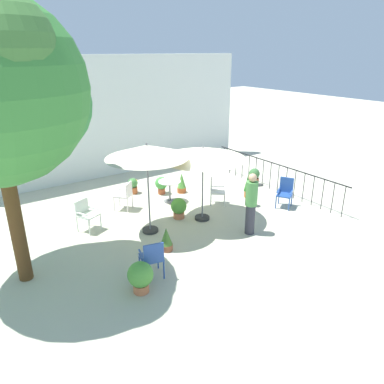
% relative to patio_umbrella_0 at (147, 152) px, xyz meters
% --- Properties ---
extents(ground_plane, '(60.00, 60.00, 0.00)m').
position_rel_patio_umbrella_0_xyz_m(ground_plane, '(1.54, 0.24, -2.27)').
color(ground_plane, '#BDBBA1').
extents(villa_facade, '(11.41, 0.30, 4.57)m').
position_rel_patio_umbrella_0_xyz_m(villa_facade, '(1.54, 5.30, 0.01)').
color(villa_facade, silver).
rests_on(villa_facade, ground).
extents(terrace_railing, '(0.03, 5.88, 1.01)m').
position_rel_patio_umbrella_0_xyz_m(terrace_railing, '(5.16, 0.24, -1.59)').
color(terrace_railing, black).
rests_on(terrace_railing, ground).
extents(patio_umbrella_0, '(2.16, 2.16, 2.52)m').
position_rel_patio_umbrella_0_xyz_m(patio_umbrella_0, '(0.00, 0.00, 0.00)').
color(patio_umbrella_0, '#2D2D2D').
rests_on(patio_umbrella_0, ground).
extents(patio_umbrella_1, '(2.44, 2.44, 2.23)m').
position_rel_patio_umbrella_0_xyz_m(patio_umbrella_1, '(1.66, -0.19, -0.26)').
color(patio_umbrella_1, '#2D2D2D').
rests_on(patio_umbrella_1, ground).
extents(cafe_table_0, '(0.73, 0.73, 0.72)m').
position_rel_patio_umbrella_0_xyz_m(cafe_table_0, '(1.58, 1.50, -1.77)').
color(cafe_table_0, white).
rests_on(cafe_table_0, ground).
extents(patio_chair_0, '(0.64, 0.63, 0.94)m').
position_rel_patio_umbrella_0_xyz_m(patio_chair_0, '(2.68, 0.48, -1.75)').
color(patio_chair_0, white).
rests_on(patio_chair_0, ground).
extents(patio_chair_1, '(0.64, 0.64, 0.89)m').
position_rel_patio_umbrella_0_xyz_m(patio_chair_1, '(-1.39, 1.10, -1.74)').
color(patio_chair_1, white).
rests_on(patio_chair_1, ground).
extents(patio_chair_2, '(0.65, 0.65, 0.91)m').
position_rel_patio_umbrella_0_xyz_m(patio_chair_2, '(0.11, 1.75, -1.74)').
color(patio_chair_2, white).
rests_on(patio_chair_2, ground).
extents(patio_chair_3, '(0.63, 0.62, 0.94)m').
position_rel_patio_umbrella_0_xyz_m(patio_chair_3, '(4.40, -0.95, -1.75)').
color(patio_chair_3, '#284E98').
rests_on(patio_chair_3, ground).
extents(patio_chair_4, '(0.56, 0.58, 0.92)m').
position_rel_patio_umbrella_0_xyz_m(patio_chair_4, '(-1.03, -1.97, -1.74)').
color(patio_chair_4, '#294B97').
rests_on(patio_chair_4, ground).
extents(potted_plant_0, '(0.48, 0.48, 0.62)m').
position_rel_patio_umbrella_0_xyz_m(potted_plant_0, '(1.14, 0.28, -1.93)').
color(potted_plant_0, '#C37149').
rests_on(potted_plant_0, ground).
extents(potted_plant_1, '(0.41, 0.39, 0.64)m').
position_rel_patio_umbrella_0_xyz_m(potted_plant_1, '(5.00, 1.05, -1.94)').
color(potted_plant_1, '#9A4F2F').
rests_on(potted_plant_1, ground).
extents(potted_plant_2, '(0.28, 0.28, 0.85)m').
position_rel_patio_umbrella_0_xyz_m(potted_plant_2, '(3.97, 0.30, -1.82)').
color(potted_plant_2, '#BD6D39').
rests_on(potted_plant_2, ground).
extents(potted_plant_3, '(0.24, 0.24, 0.49)m').
position_rel_patio_umbrella_0_xyz_m(potted_plant_3, '(3.58, -0.36, -2.01)').
color(potted_plant_3, '#984831').
rests_on(potted_plant_3, ground).
extents(potted_plant_4, '(0.54, 0.54, 0.69)m').
position_rel_patio_umbrella_0_xyz_m(potted_plant_4, '(-1.48, -2.27, -1.89)').
color(potted_plant_4, '#CD7448').
rests_on(potted_plant_4, ground).
extents(potted_plant_5, '(0.31, 0.31, 0.71)m').
position_rel_patio_umbrella_0_xyz_m(potted_plant_5, '(2.37, 1.98, -1.93)').
color(potted_plant_5, '#B05429').
rests_on(potted_plant_5, ground).
extents(potted_plant_6, '(0.44, 0.44, 0.61)m').
position_rel_patio_umbrella_0_xyz_m(potted_plant_6, '(1.72, 2.27, -1.92)').
color(potted_plant_6, '#B05332').
rests_on(potted_plant_6, ground).
extents(potted_plant_7, '(0.34, 0.34, 0.55)m').
position_rel_patio_umbrella_0_xyz_m(potted_plant_7, '(0.93, 2.90, -1.98)').
color(potted_plant_7, '#B4582F').
rests_on(potted_plant_7, ground).
extents(potted_plant_8, '(0.32, 0.32, 0.62)m').
position_rel_patio_umbrella_0_xyz_m(potted_plant_8, '(-0.16, -1.12, -1.97)').
color(potted_plant_8, '#975437').
rests_on(potted_plant_8, ground).
extents(standing_person, '(0.45, 0.45, 1.73)m').
position_rel_patio_umbrella_0_xyz_m(standing_person, '(2.19, -1.66, -1.38)').
color(standing_person, '#33333D').
rests_on(standing_person, ground).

